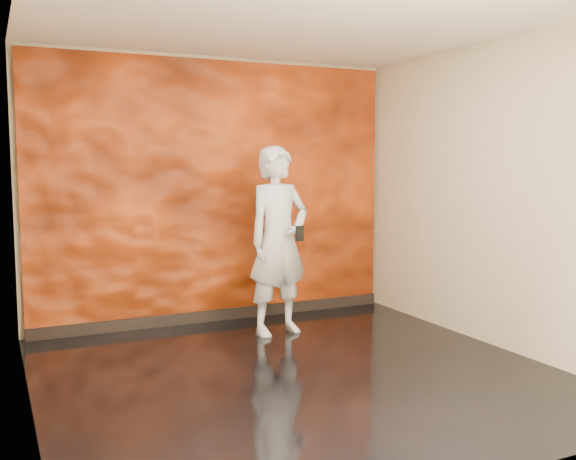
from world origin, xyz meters
name	(u,v)px	position (x,y,z in m)	size (l,w,h in m)	color
room	(298,200)	(0.00, 0.00, 1.40)	(4.02, 4.02, 2.81)	black
feature_wall	(217,192)	(0.00, 1.96, 1.38)	(3.90, 0.06, 2.75)	#DF4B10
baseboard	(220,315)	(0.00, 1.92, 0.06)	(3.90, 0.04, 0.12)	black
man	(278,241)	(0.36, 1.18, 0.93)	(0.68, 0.44, 1.86)	#9599A4
phone	(300,233)	(0.45, 0.87, 1.03)	(0.08, 0.02, 0.15)	black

